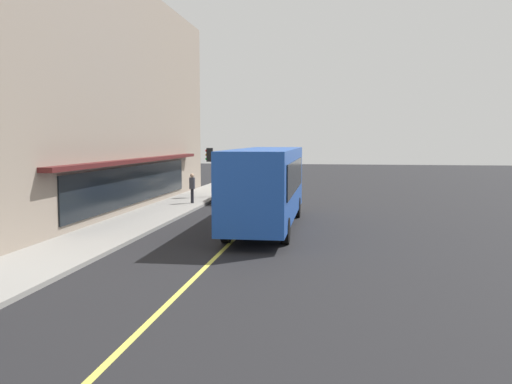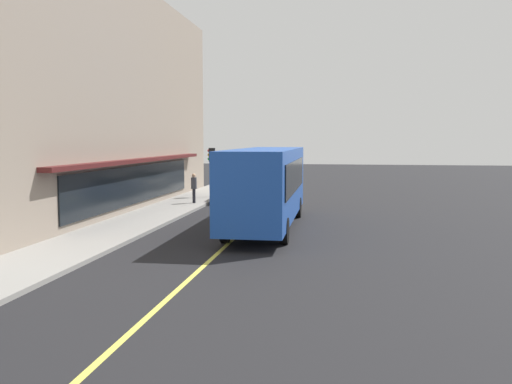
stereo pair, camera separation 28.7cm
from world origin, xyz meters
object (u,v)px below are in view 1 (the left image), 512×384
at_px(bus, 267,183).
at_px(car_silver, 246,182).
at_px(pedestrian_by_curb, 192,185).
at_px(car_navy, 233,190).
at_px(traffic_light, 210,160).

relative_size(bus, car_silver, 2.56).
distance_m(car_silver, pedestrian_by_curb, 8.95).
distance_m(car_navy, car_silver, 6.24).
xyz_separation_m(car_navy, car_silver, (6.24, 0.15, 0.00)).
distance_m(bus, car_silver, 16.61).
height_order(traffic_light, pedestrian_by_curb, traffic_light).
xyz_separation_m(bus, car_navy, (9.93, 3.45, -1.24)).
relative_size(bus, car_navy, 2.56).
height_order(bus, car_navy, bus).
xyz_separation_m(traffic_light, car_navy, (-1.28, -1.77, -1.79)).
bearing_deg(pedestrian_by_curb, car_silver, -11.61).
bearing_deg(car_navy, traffic_light, 54.03).
relative_size(traffic_light, pedestrian_by_curb, 1.82).
xyz_separation_m(bus, pedestrian_by_curb, (7.42, 5.40, -0.78)).
bearing_deg(car_silver, traffic_light, 161.98).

